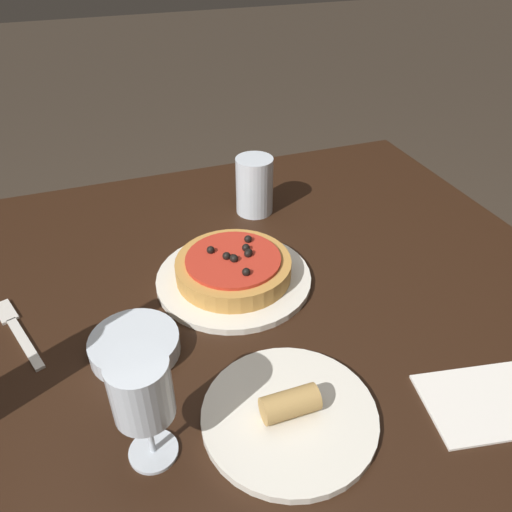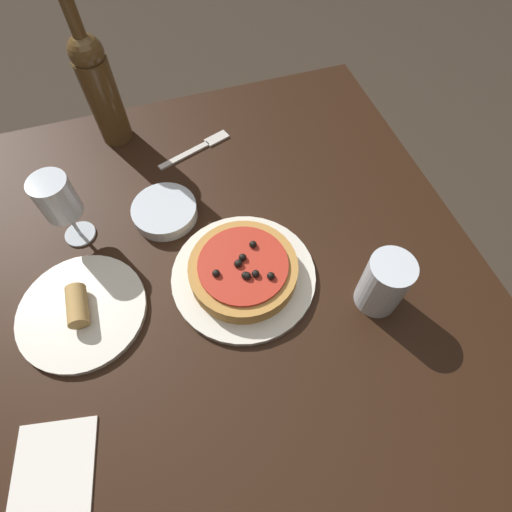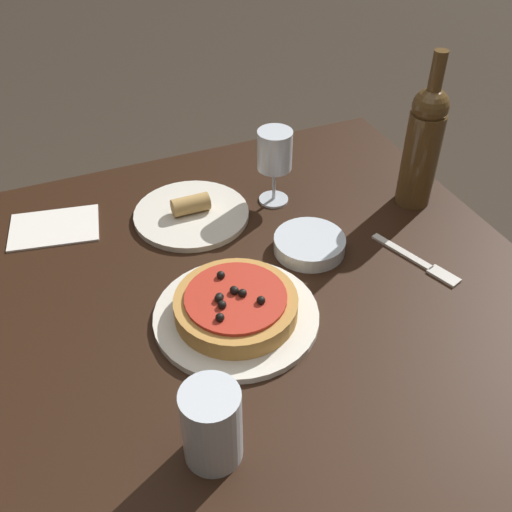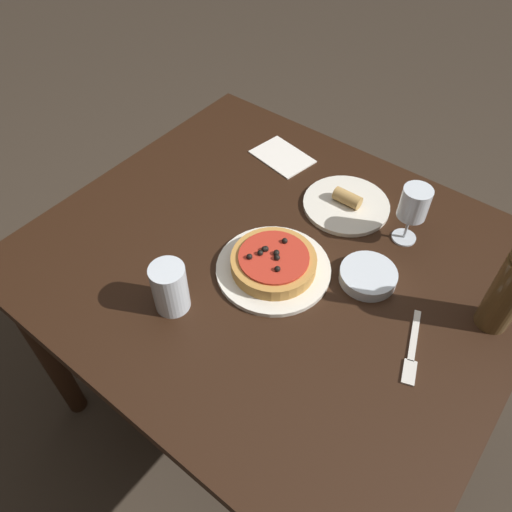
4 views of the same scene
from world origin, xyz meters
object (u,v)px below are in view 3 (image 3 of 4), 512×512
wine_bottle (423,144)px  side_bowl (309,244)px  pizza (236,305)px  dinner_plate (236,316)px  water_cup (212,425)px  side_plate (191,213)px  fork (420,262)px  dining_table (219,344)px  wine_glass (275,153)px

wine_bottle → side_bowl: wine_bottle is taller
side_bowl → pizza: bearing=-149.4°
pizza → dinner_plate: bearing=9.4°
water_cup → side_bowl: bearing=47.2°
side_plate → side_bowl: bearing=-47.5°
wine_bottle → fork: bearing=-120.0°
dining_table → fork: size_ratio=6.26×
wine_bottle → fork: (-0.10, -0.17, -0.13)m
wine_bottle → fork: size_ratio=1.72×
dining_table → wine_glass: size_ratio=7.21×
dinner_plate → fork: dinner_plate is taller
dining_table → side_plate: 0.28m
dining_table → wine_glass: (0.21, 0.25, 0.21)m
water_cup → side_bowl: 0.45m
dinner_plate → side_bowl: (0.19, 0.11, 0.01)m
wine_glass → wine_bottle: wine_bottle is taller
pizza → wine_glass: size_ratio=1.26×
side_bowl → wine_bottle: bearing=13.3°
dining_table → dinner_plate: bearing=-62.1°
pizza → wine_bottle: (0.46, 0.18, 0.10)m
water_cup → fork: 0.53m
pizza → fork: (0.36, 0.00, -0.03)m
water_cup → side_bowl: size_ratio=0.92×
pizza → wine_glass: bearing=55.8°
pizza → side_bowl: size_ratio=1.51×
dining_table → fork: (0.38, -0.04, 0.10)m
dining_table → water_cup: (-0.10, -0.26, 0.16)m
dining_table → wine_bottle: size_ratio=3.63×
pizza → side_plate: pizza is taller
wine_glass → wine_bottle: 0.29m
wine_glass → side_bowl: (-0.01, -0.17, -0.10)m
water_cup → fork: (0.47, 0.22, -0.06)m
fork → side_plate: bearing=-150.5°
wine_glass → dinner_plate: bearing=-124.2°
dining_table → side_plate: side_plate is taller
dining_table → water_cup: water_cup is taller
pizza → wine_bottle: 0.50m
wine_glass → wine_bottle: (0.26, -0.11, 0.02)m
wine_bottle → side_bowl: size_ratio=2.38×
water_cup → dinner_plate: bearing=61.8°
side_bowl → side_plate: size_ratio=0.58×
dinner_plate → side_bowl: side_bowl is taller
pizza → wine_bottle: wine_bottle is taller
wine_bottle → water_cup: (-0.57, -0.39, -0.07)m
side_bowl → fork: bearing=-33.0°
dining_table → pizza: 0.13m
dining_table → wine_bottle: wine_bottle is taller
wine_bottle → dinner_plate: bearing=-159.1°
side_plate → dining_table: bearing=-98.9°
pizza → side_plate: bearing=86.2°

